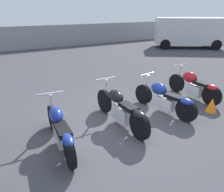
% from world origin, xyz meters
% --- Properties ---
extents(ground_plane, '(60.00, 60.00, 0.00)m').
position_xyz_m(ground_plane, '(0.00, 0.00, 0.00)').
color(ground_plane, '#424247').
extents(fence_back, '(40.00, 0.04, 1.60)m').
position_xyz_m(fence_back, '(0.00, 12.59, 0.80)').
color(fence_back, gray).
rests_on(fence_back, ground_plane).
extents(motorcycle_slot_1, '(0.58, 2.09, 0.96)m').
position_xyz_m(motorcycle_slot_1, '(-1.53, -0.08, 0.41)').
color(motorcycle_slot_1, black).
rests_on(motorcycle_slot_1, ground_plane).
extents(motorcycle_slot_2, '(0.57, 2.24, 1.01)m').
position_xyz_m(motorcycle_slot_2, '(0.04, 0.05, 0.43)').
color(motorcycle_slot_2, black).
rests_on(motorcycle_slot_2, ground_plane).
extents(motorcycle_slot_3, '(0.58, 2.05, 0.96)m').
position_xyz_m(motorcycle_slot_3, '(1.45, 0.01, 0.41)').
color(motorcycle_slot_3, black).
rests_on(motorcycle_slot_3, ground_plane).
extents(motorcycle_slot_4, '(0.64, 2.00, 0.99)m').
position_xyz_m(motorcycle_slot_4, '(2.96, 0.27, 0.43)').
color(motorcycle_slot_4, black).
rests_on(motorcycle_slot_4, ground_plane).
extents(parked_van, '(4.98, 4.38, 2.12)m').
position_xyz_m(parked_van, '(10.83, 7.24, 1.18)').
color(parked_van, silver).
rests_on(parked_van, ground_plane).
extents(traffic_cone_near, '(0.30, 0.30, 0.39)m').
position_xyz_m(traffic_cone_near, '(2.60, -0.67, 0.20)').
color(traffic_cone_near, orange).
rests_on(traffic_cone_near, ground_plane).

